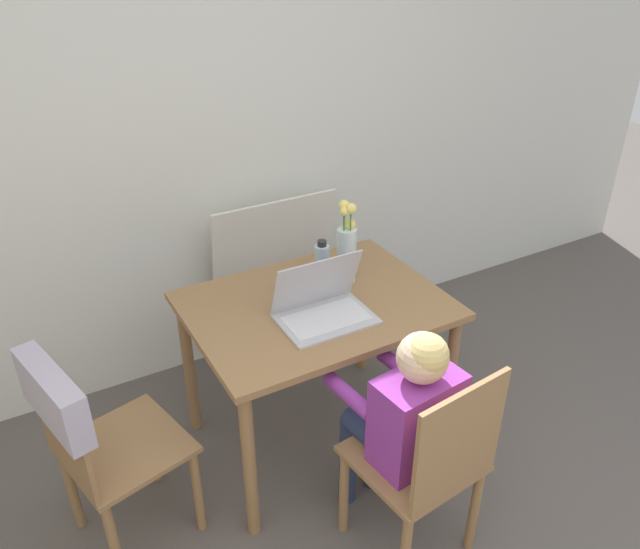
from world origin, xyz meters
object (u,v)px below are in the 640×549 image
object	(u,v)px
chair_occupied	(426,465)
person_seated	(405,411)
flower_vase	(347,248)
water_bottle	(322,268)
laptop	(322,304)
chair_spare	(85,430)

from	to	relation	value
chair_occupied	person_seated	world-z (taller)	person_seated
flower_vase	water_bottle	world-z (taller)	flower_vase
chair_occupied	flower_vase	distance (m)	0.94
chair_occupied	flower_vase	world-z (taller)	flower_vase
laptop	flower_vase	distance (m)	0.32
person_seated	flower_vase	xyz separation A→B (m)	(0.18, 0.69, 0.28)
flower_vase	laptop	bearing A→B (deg)	-139.68
chair_occupied	water_bottle	bearing A→B (deg)	-98.21
person_seated	water_bottle	xyz separation A→B (m)	(0.04, 0.66, 0.23)
chair_spare	person_seated	xyz separation A→B (m)	(0.98, -0.46, 0.01)
chair_occupied	person_seated	xyz separation A→B (m)	(-0.01, 0.12, 0.15)
chair_spare	water_bottle	world-z (taller)	water_bottle
person_seated	flower_vase	bearing A→B (deg)	-110.49
chair_spare	water_bottle	bearing A→B (deg)	-92.99
water_bottle	chair_occupied	bearing A→B (deg)	-92.22
chair_spare	laptop	bearing A→B (deg)	-102.05
chair_occupied	laptop	distance (m)	0.71
chair_spare	flower_vase	bearing A→B (deg)	-92.97
chair_occupied	water_bottle	xyz separation A→B (m)	(0.03, 0.78, 0.39)
chair_occupied	flower_vase	size ratio (longest dim) A/B	2.35
person_seated	flower_vase	distance (m)	0.76
chair_occupied	person_seated	bearing A→B (deg)	-90.00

